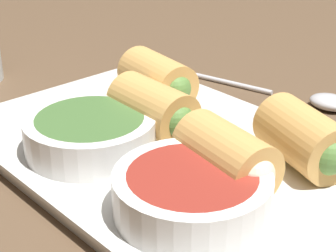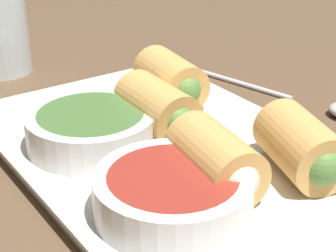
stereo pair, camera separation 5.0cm
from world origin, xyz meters
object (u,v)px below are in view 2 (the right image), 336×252
(serving_plate, at_px, (168,154))
(spoon, at_px, (327,106))
(dipping_bowl_near, at_px, (91,128))
(dipping_bowl_far, at_px, (173,193))

(serving_plate, bearing_deg, spoon, -91.59)
(serving_plate, distance_m, spoon, 0.17)
(serving_plate, xyz_separation_m, spoon, (-0.00, -0.17, -0.00))
(serving_plate, xyz_separation_m, dipping_bowl_near, (0.03, 0.05, 0.02))
(dipping_bowl_near, height_order, spoon, dipping_bowl_near)
(dipping_bowl_near, xyz_separation_m, dipping_bowl_far, (-0.11, 0.00, 0.00))
(dipping_bowl_near, bearing_deg, serving_plate, -126.48)
(dipping_bowl_far, xyz_separation_m, spoon, (0.07, -0.22, -0.02))
(serving_plate, distance_m, dipping_bowl_near, 0.06)
(serving_plate, xyz_separation_m, dipping_bowl_far, (-0.07, 0.05, 0.02))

